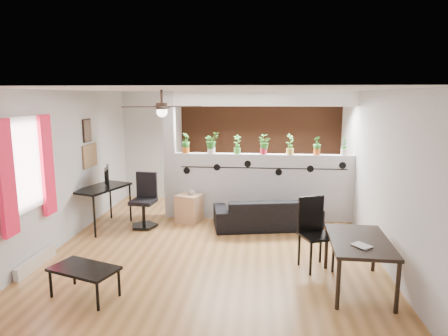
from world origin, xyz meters
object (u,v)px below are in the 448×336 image
(potted_plant_5, at_px, (317,145))
(potted_plant_3, at_px, (264,144))
(potted_plant_4, at_px, (290,143))
(potted_plant_0, at_px, (186,142))
(cube_shelf, at_px, (189,208))
(sofa, at_px, (267,213))
(dining_table, at_px, (359,245))
(cup, at_px, (191,192))
(folding_chair, at_px, (314,226))
(potted_plant_2, at_px, (237,144))
(office_chair, at_px, (145,204))
(computer_desk, at_px, (102,191))
(coffee_table, at_px, (84,271))
(ceiling_fan, at_px, (162,108))
(potted_plant_6, at_px, (344,145))
(potted_plant_1, at_px, (211,142))

(potted_plant_5, bearing_deg, potted_plant_3, 180.00)
(potted_plant_4, bearing_deg, potted_plant_5, 0.00)
(potted_plant_0, distance_m, cube_shelf, 1.34)
(sofa, bearing_deg, dining_table, 105.32)
(potted_plant_5, relative_size, cup, 2.99)
(sofa, bearing_deg, folding_chair, 100.11)
(potted_plant_2, xyz_separation_m, office_chair, (-1.73, -0.73, -1.10))
(potted_plant_4, xyz_separation_m, computer_desk, (-3.58, -0.83, -0.85))
(dining_table, relative_size, coffee_table, 1.33)
(folding_chair, bearing_deg, cup, 138.24)
(ceiling_fan, relative_size, coffee_table, 1.26)
(potted_plant_6, distance_m, cup, 3.16)
(cup, relative_size, dining_table, 0.10)
(coffee_table, bearing_deg, potted_plant_0, 79.37)
(ceiling_fan, bearing_deg, office_chair, 121.69)
(coffee_table, bearing_deg, sofa, 51.63)
(ceiling_fan, relative_size, potted_plant_0, 2.89)
(potted_plant_5, xyz_separation_m, cube_shelf, (-2.52, -0.34, -1.27))
(potted_plant_2, xyz_separation_m, coffee_table, (-1.70, -3.47, -1.21))
(sofa, bearing_deg, potted_plant_5, -161.35)
(potted_plant_1, distance_m, computer_desk, 2.33)
(coffee_table, bearing_deg, potted_plant_1, 71.25)
(potted_plant_3, relative_size, dining_table, 0.31)
(office_chair, height_order, coffee_table, office_chair)
(cup, height_order, computer_desk, computer_desk)
(potted_plant_5, bearing_deg, potted_plant_6, 0.00)
(potted_plant_2, bearing_deg, computer_desk, -161.74)
(computer_desk, bearing_deg, dining_table, -25.89)
(cup, height_order, dining_table, dining_table)
(potted_plant_2, bearing_deg, potted_plant_0, 180.00)
(ceiling_fan, xyz_separation_m, dining_table, (2.84, -1.12, -1.71))
(potted_plant_0, xyz_separation_m, coffee_table, (-0.65, -3.47, -1.22))
(potted_plant_2, xyz_separation_m, dining_table, (1.77, -2.92, -0.95))
(potted_plant_6, bearing_deg, potted_plant_4, 180.00)
(potted_plant_4, xyz_separation_m, cube_shelf, (-1.99, -0.34, -1.29))
(potted_plant_4, height_order, cube_shelf, potted_plant_4)
(dining_table, bearing_deg, office_chair, 148.03)
(dining_table, bearing_deg, folding_chair, 127.67)
(cube_shelf, relative_size, dining_table, 0.44)
(computer_desk, bearing_deg, sofa, 5.30)
(potted_plant_2, bearing_deg, ceiling_fan, -120.81)
(potted_plant_3, bearing_deg, dining_table, -66.90)
(office_chair, bearing_deg, potted_plant_6, 10.74)
(potted_plant_0, height_order, dining_table, potted_plant_0)
(cube_shelf, xyz_separation_m, folding_chair, (2.21, -1.92, 0.34))
(potted_plant_2, distance_m, potted_plant_3, 0.53)
(potted_plant_0, height_order, cup, potted_plant_0)
(potted_plant_0, distance_m, sofa, 2.18)
(potted_plant_4, bearing_deg, potted_plant_0, 180.00)
(sofa, relative_size, computer_desk, 1.56)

